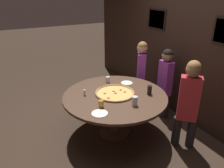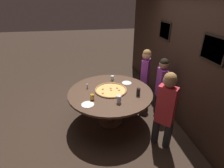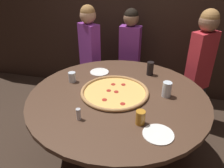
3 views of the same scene
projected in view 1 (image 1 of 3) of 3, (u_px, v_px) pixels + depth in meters
ground_plane at (115, 132)px, 3.83m from camera, size 24.00×24.00×0.00m
back_wall at (185, 50)px, 3.93m from camera, size 6.40×0.08×2.60m
dining_table at (115, 101)px, 3.58m from camera, size 1.68×1.68×0.74m
giant_pizza at (115, 93)px, 3.56m from camera, size 0.65×0.65×0.03m
drink_cup_far_right at (135, 101)px, 3.18m from camera, size 0.08×0.08×0.14m
drink_cup_beside_pizza at (150, 90)px, 3.52m from camera, size 0.07×0.07×0.15m
drink_cup_far_left at (108, 79)px, 3.99m from camera, size 0.08×0.08×0.10m
drink_cup_centre_back at (101, 104)px, 3.13m from camera, size 0.07×0.07×0.11m
white_plate_far_back at (127, 83)px, 3.96m from camera, size 0.21×0.21×0.01m
white_plate_near_front at (100, 113)px, 3.00m from camera, size 0.23×0.23×0.01m
condiment_shaker at (84, 93)px, 3.49m from camera, size 0.04×0.04×0.10m
diner_side_right at (189, 100)px, 3.21m from camera, size 0.34×0.34×1.42m
diner_centre_back at (141, 71)px, 4.42m from camera, size 0.36×0.29×1.38m
diner_far_right at (165, 79)px, 4.09m from camera, size 0.34×0.20×1.34m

